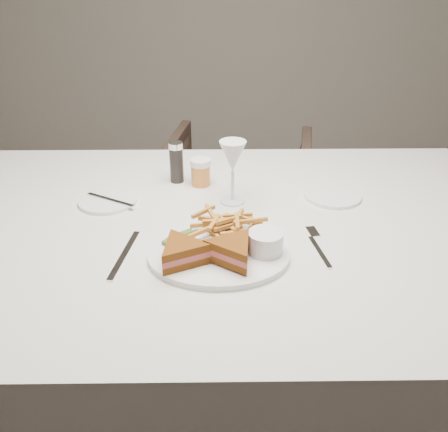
% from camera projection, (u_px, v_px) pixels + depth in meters
% --- Properties ---
extents(table, '(1.60, 1.10, 0.75)m').
position_uv_depth(table, '(224.00, 336.00, 1.45)').
color(table, silver).
rests_on(table, ground).
extents(chair_far, '(0.73, 0.70, 0.67)m').
position_uv_depth(chair_far, '(237.00, 196.00, 2.34)').
color(chair_far, '#47362B').
rests_on(chair_far, ground).
extents(table_setting, '(0.79, 0.57, 0.18)m').
position_uv_depth(table_setting, '(220.00, 222.00, 1.20)').
color(table_setting, white).
rests_on(table_setting, table).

